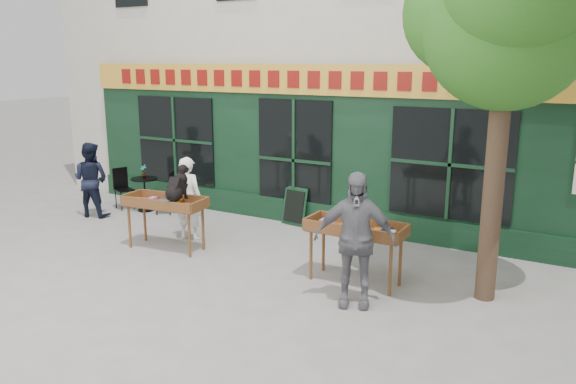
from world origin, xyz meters
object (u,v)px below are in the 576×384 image
book_cart_right (356,232)px  man_right (355,240)px  man_left (91,180)px  dog (177,182)px  book_cart_center (165,205)px  bistro_table (145,188)px  woman (188,199)px

book_cart_right → man_right: size_ratio=0.78×
book_cart_right → man_left: (-6.56, 0.67, 0.00)m
dog → man_left: size_ratio=0.36×
book_cart_center → man_left: size_ratio=0.94×
bistro_table → man_left: 1.17m
book_cart_center → man_right: (3.93, -0.53, 0.14)m
man_right → man_left: 7.01m
dog → bistro_table: bearing=138.8°
book_cart_center → man_right: 3.96m
book_cart_center → book_cart_right: size_ratio=1.04×
book_cart_center → bistro_table: size_ratio=2.05×
woman → man_right: man_right is taller
book_cart_center → man_right: man_right is taller
woman → book_cart_right: bearing=167.5°
man_right → man_left: (-6.86, 1.42, -0.14)m
woman → man_left: 2.95m
man_right → bistro_table: bearing=139.4°
bistro_table → man_left: bearing=-127.9°
book_cart_center → book_cart_right: bearing=-2.3°
woman → book_cart_right: (3.63, -0.43, 0.02)m
woman → book_cart_right: size_ratio=1.07×
book_cart_right → book_cart_center: bearing=-176.5°
man_right → bistro_table: size_ratio=2.52×
woman → man_right: size_ratio=0.84×
book_cart_center → woman: (0.00, 0.65, -0.02)m
bistro_table → man_left: (-0.70, -0.90, 0.28)m
book_cart_right → dog: bearing=-175.3°
book_cart_center → woman: bearing=84.2°
book_cart_center → woman: woman is taller
woman → man_right: bearing=157.5°
dog → bistro_table: 3.26m
book_cart_right → man_left: size_ratio=0.91×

